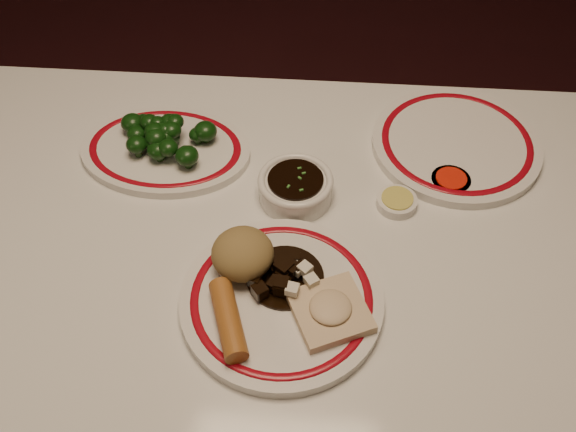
# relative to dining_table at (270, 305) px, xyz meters

# --- Properties ---
(dining_table) EXTENTS (1.20, 0.90, 0.75)m
(dining_table) POSITION_rel_dining_table_xyz_m (0.00, 0.00, 0.00)
(dining_table) COLOR silver
(dining_table) RESTS_ON ground
(main_plate) EXTENTS (0.29, 0.29, 0.02)m
(main_plate) POSITION_rel_dining_table_xyz_m (0.02, -0.06, 0.10)
(main_plate) COLOR silver
(main_plate) RESTS_ON dining_table
(rice_mound) EXTENTS (0.09, 0.09, 0.06)m
(rice_mound) POSITION_rel_dining_table_xyz_m (-0.03, -0.01, 0.14)
(rice_mound) COLOR olive
(rice_mound) RESTS_ON main_plate
(spring_roll) EXTENTS (0.07, 0.12, 0.03)m
(spring_roll) POSITION_rel_dining_table_xyz_m (-0.04, -0.11, 0.13)
(spring_roll) COLOR #A56428
(spring_roll) RESTS_ON main_plate
(fried_wonton) EXTENTS (0.13, 0.13, 0.03)m
(fried_wonton) POSITION_rel_dining_table_xyz_m (0.09, -0.08, 0.12)
(fried_wonton) COLOR #CDB691
(fried_wonton) RESTS_ON main_plate
(stirfry_heap) EXTENTS (0.11, 0.11, 0.03)m
(stirfry_heap) POSITION_rel_dining_table_xyz_m (0.02, -0.03, 0.12)
(stirfry_heap) COLOR black
(stirfry_heap) RESTS_ON main_plate
(broccoli_plate) EXTENTS (0.30, 0.27, 0.02)m
(broccoli_plate) POSITION_rel_dining_table_xyz_m (-0.20, 0.23, 0.10)
(broccoli_plate) COLOR silver
(broccoli_plate) RESTS_ON dining_table
(broccoli_pile) EXTENTS (0.17, 0.12, 0.05)m
(broccoli_pile) POSITION_rel_dining_table_xyz_m (-0.20, 0.23, 0.13)
(broccoli_pile) COLOR #23471C
(broccoli_pile) RESTS_ON broccoli_plate
(soy_bowl) EXTENTS (0.12, 0.12, 0.04)m
(soy_bowl) POSITION_rel_dining_table_xyz_m (0.03, 0.15, 0.11)
(soy_bowl) COLOR silver
(soy_bowl) RESTS_ON dining_table
(sweet_sour_dish) EXTENTS (0.06, 0.06, 0.02)m
(sweet_sour_dish) POSITION_rel_dining_table_xyz_m (0.28, 0.19, 0.10)
(sweet_sour_dish) COLOR silver
(sweet_sour_dish) RESTS_ON dining_table
(mustard_dish) EXTENTS (0.06, 0.06, 0.02)m
(mustard_dish) POSITION_rel_dining_table_xyz_m (0.19, 0.14, 0.10)
(mustard_dish) COLOR silver
(mustard_dish) RESTS_ON dining_table
(far_plate) EXTENTS (0.38, 0.38, 0.02)m
(far_plate) POSITION_rel_dining_table_xyz_m (0.30, 0.28, 0.10)
(far_plate) COLOR silver
(far_plate) RESTS_ON dining_table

